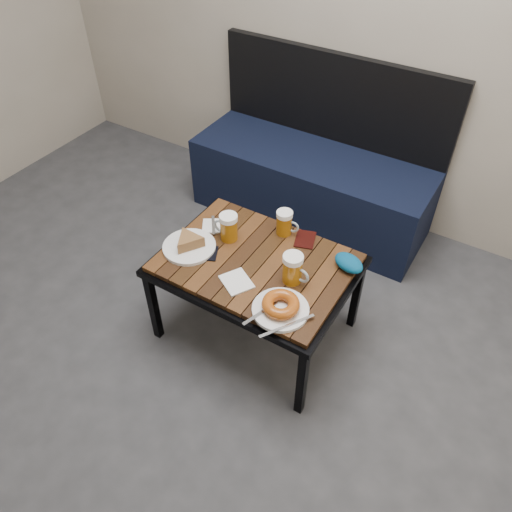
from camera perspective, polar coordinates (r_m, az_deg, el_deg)
The scene contains 13 objects.
ground at distance 2.27m, azimuth -15.24°, elevation -20.07°, with size 4.00×4.00×0.00m, color #2D2D30.
bench at distance 3.03m, azimuth 6.48°, elevation 8.75°, with size 1.40×0.50×0.95m.
cafe_table at distance 2.20m, azimuth 0.00°, elevation -1.37°, with size 0.84×0.62×0.47m.
beer_mug_left at distance 2.24m, azimuth -3.19°, elevation 3.34°, with size 0.12×0.08×0.13m.
beer_mug_centre at distance 2.27m, azimuth 3.30°, elevation 3.82°, with size 0.11×0.08×0.12m.
beer_mug_right at distance 2.04m, azimuth 4.25°, elevation -1.45°, with size 0.13×0.09×0.14m.
plate_pie at distance 2.23m, azimuth -7.67°, elevation 1.41°, with size 0.24×0.24×0.07m.
plate_bagel at distance 1.96m, azimuth 2.82°, elevation -5.80°, with size 0.25×0.28×0.06m.
napkin_left at distance 2.35m, azimuth -4.88°, elevation 3.46°, with size 0.14×0.14×0.01m.
napkin_right at distance 2.08m, azimuth -2.24°, elevation -2.97°, with size 0.17×0.16×0.01m.
passport_navy at distance 2.21m, azimuth -6.15°, elevation 0.36°, with size 0.09×0.13×0.01m, color black.
passport_burgundy at distance 2.28m, azimuth 5.63°, elevation 1.91°, with size 0.09×0.12×0.01m, color black.
knit_pouch at distance 2.15m, azimuth 10.56°, elevation -0.78°, with size 0.14×0.09×0.06m, color navy.
Camera 1 is at (0.98, -0.53, 1.97)m, focal length 35.00 mm.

